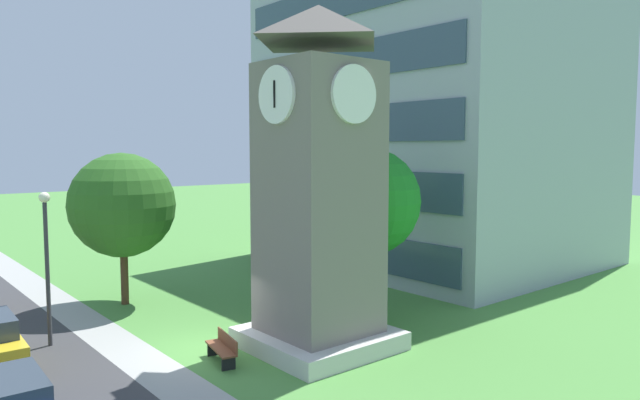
% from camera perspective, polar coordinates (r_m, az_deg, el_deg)
% --- Properties ---
extents(ground_plane, '(160.00, 160.00, 0.00)m').
position_cam_1_polar(ground_plane, '(20.49, -11.50, -14.27)').
color(ground_plane, '#4C893D').
extents(kerb_strip, '(120.00, 1.60, 0.01)m').
position_cam_1_polar(kerb_strip, '(19.70, -16.68, -15.18)').
color(kerb_strip, '#9E9E99').
rests_on(kerb_strip, ground).
extents(office_building, '(16.96, 15.36, 16.00)m').
position_cam_1_polar(office_building, '(36.01, 11.19, 6.95)').
color(office_building, '#9EA8B2').
rests_on(office_building, ground).
extents(clock_tower, '(4.44, 4.44, 11.41)m').
position_cam_1_polar(clock_tower, '(19.33, -0.14, 0.28)').
color(clock_tower, slate).
rests_on(clock_tower, ground).
extents(park_bench, '(1.86, 0.84, 0.88)m').
position_cam_1_polar(park_bench, '(19.17, -9.53, -14.15)').
color(park_bench, brown).
rests_on(park_bench, ground).
extents(street_lamp, '(0.36, 0.36, 5.30)m').
position_cam_1_polar(street_lamp, '(21.77, -25.32, -4.46)').
color(street_lamp, '#333338').
rests_on(street_lamp, ground).
extents(tree_by_building, '(4.35, 4.35, 6.81)m').
position_cam_1_polar(tree_by_building, '(23.31, 4.60, -0.17)').
color(tree_by_building, '#513823').
rests_on(tree_by_building, ground).
extents(tree_near_tower, '(4.50, 4.50, 6.59)m').
position_cam_1_polar(tree_near_tower, '(26.30, -18.87, -0.49)').
color(tree_near_tower, '#513823').
rests_on(tree_near_tower, ground).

